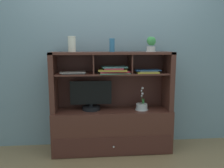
% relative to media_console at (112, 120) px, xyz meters
% --- Properties ---
extents(floor_plane, '(6.00, 6.00, 0.02)m').
position_rel_media_console_xyz_m(floor_plane, '(0.00, -0.01, -0.42)').
color(floor_plane, '#92734E').
rests_on(floor_plane, ground).
extents(back_wall, '(6.00, 0.02, 2.80)m').
position_rel_media_console_xyz_m(back_wall, '(0.00, 0.23, 0.99)').
color(back_wall, gray).
rests_on(back_wall, ground).
extents(media_console, '(1.52, 0.45, 1.29)m').
position_rel_media_console_xyz_m(media_console, '(0.00, 0.00, 0.00)').
color(media_console, '#522920').
rests_on(media_console, ground).
extents(tv_monitor, '(0.52, 0.23, 0.38)m').
position_rel_media_console_xyz_m(tv_monitor, '(-0.27, 0.00, 0.30)').
color(tv_monitor, black).
rests_on(tv_monitor, media_console).
extents(potted_orchid, '(0.17, 0.17, 0.30)m').
position_rel_media_console_xyz_m(potted_orchid, '(0.38, -0.05, 0.19)').
color(potted_orchid, silver).
rests_on(potted_orchid, media_console).
extents(magazine_stack_left, '(0.32, 0.24, 0.04)m').
position_rel_media_console_xyz_m(magazine_stack_left, '(0.44, -0.04, 0.64)').
color(magazine_stack_left, gold).
rests_on(magazine_stack_left, media_console).
extents(magazine_stack_centre, '(0.40, 0.28, 0.09)m').
position_rel_media_console_xyz_m(magazine_stack_centre, '(0.02, -0.06, 0.66)').
color(magazine_stack_centre, '#4E7E5F').
rests_on(magazine_stack_centre, media_console).
extents(magazine_stack_right, '(0.33, 0.22, 0.02)m').
position_rel_media_console_xyz_m(magazine_stack_right, '(-0.48, -0.02, 0.63)').
color(magazine_stack_right, '#393E40').
rests_on(magazine_stack_right, media_console).
extents(potted_succulent, '(0.12, 0.13, 0.19)m').
position_rel_media_console_xyz_m(potted_succulent, '(0.49, 0.00, 0.97)').
color(potted_succulent, silver).
rests_on(potted_succulent, media_console).
extents(ceramic_vase, '(0.10, 0.10, 0.19)m').
position_rel_media_console_xyz_m(ceramic_vase, '(-0.49, 0.02, 0.97)').
color(ceramic_vase, silver).
rests_on(ceramic_vase, media_console).
extents(accent_vase, '(0.07, 0.07, 0.16)m').
position_rel_media_console_xyz_m(accent_vase, '(0.00, -0.01, 0.96)').
color(accent_vase, teal).
rests_on(accent_vase, media_console).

